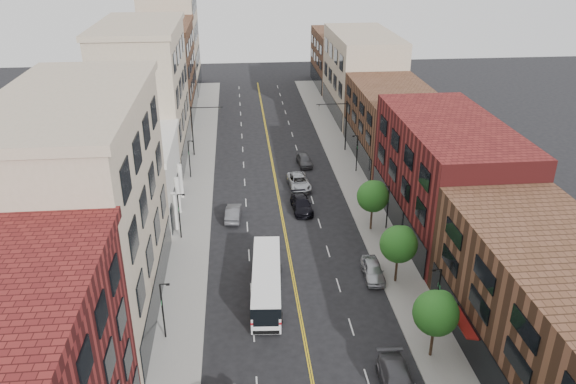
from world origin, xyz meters
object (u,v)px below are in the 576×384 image
object	(u,v)px
city_bus	(267,280)
car_lane_c	(304,160)
car_parked_mid	(397,382)
car_lane_b	(299,182)
car_parked_far	(373,270)
car_lane_a	(302,204)
car_lane_behind	(233,213)

from	to	relation	value
city_bus	car_lane_c	distance (m)	30.87
city_bus	car_parked_mid	distance (m)	14.90
car_lane_b	city_bus	bearing A→B (deg)	-107.62
city_bus	car_parked_far	world-z (taller)	city_bus
car_lane_a	car_lane_b	size ratio (longest dim) A/B	0.95
car_parked_mid	car_lane_behind	bearing A→B (deg)	114.92
car_parked_far	car_lane_behind	world-z (taller)	car_parked_far
car_lane_a	car_parked_mid	bearing A→B (deg)	-86.66
city_bus	car_lane_c	world-z (taller)	city_bus
city_bus	car_lane_behind	xyz separation A→B (m)	(-2.86, 15.00, -0.92)
car_lane_a	city_bus	bearing A→B (deg)	-110.51
city_bus	car_parked_mid	xyz separation A→B (m)	(8.44, -12.25, -0.85)
car_lane_a	car_lane_c	world-z (taller)	car_lane_a
car_lane_behind	car_lane_b	xyz separation A→B (m)	(8.29, 7.74, 0.03)
city_bus	car_lane_a	distance (m)	17.15
car_lane_b	car_parked_far	bearing A→B (deg)	-81.66
city_bus	car_lane_b	world-z (taller)	city_bus
car_parked_far	car_lane_a	size ratio (longest dim) A/B	0.86
car_parked_mid	car_lane_b	bearing A→B (deg)	97.31
car_lane_a	car_lane_c	distance (m)	13.82
car_lane_behind	car_parked_mid	bearing A→B (deg)	117.15
city_bus	car_lane_c	size ratio (longest dim) A/B	2.58
car_parked_far	car_lane_b	world-z (taller)	car_lane_b
car_parked_far	car_lane_a	xyz separation A→B (m)	(-5.02, 14.38, -0.01)
car_parked_mid	car_parked_far	distance (m)	14.33
car_parked_far	car_lane_c	xyz separation A→B (m)	(-3.06, 28.06, -0.03)
car_lane_behind	car_lane_a	bearing A→B (deg)	-165.46
city_bus	car_lane_c	xyz separation A→B (m)	(6.98, 30.06, -0.92)
car_lane_b	car_parked_mid	bearing A→B (deg)	-89.27
car_parked_far	car_lane_behind	size ratio (longest dim) A/B	1.00
car_parked_far	car_lane_c	distance (m)	28.23
car_parked_mid	car_lane_b	distance (m)	35.12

